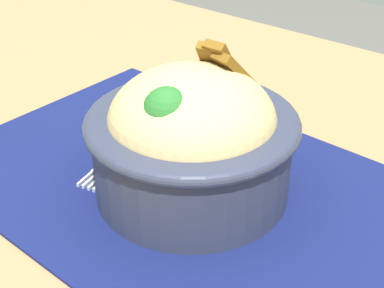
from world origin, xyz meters
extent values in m
cube|color=#99754C|center=(0.00, 0.00, 0.76)|extent=(1.38, 0.83, 0.03)
cylinder|color=olive|center=(0.63, -0.36, 0.37)|extent=(0.04, 0.04, 0.74)
cube|color=#11194C|center=(0.03, 0.01, 0.77)|extent=(0.46, 0.32, 0.00)
cylinder|color=#2D3347|center=(0.01, 0.01, 0.81)|extent=(0.18, 0.18, 0.08)
torus|color=#2D3347|center=(0.01, 0.01, 0.85)|extent=(0.19, 0.19, 0.01)
ellipsoid|color=tan|center=(0.01, 0.01, 0.85)|extent=(0.21, 0.21, 0.09)
sphere|color=#286C2A|center=(0.01, 0.05, 0.88)|extent=(0.04, 0.04, 0.04)
sphere|color=#286C2A|center=(0.01, 0.03, 0.87)|extent=(0.04, 0.04, 0.04)
cylinder|color=orange|center=(0.04, 0.01, 0.87)|extent=(0.03, 0.02, 0.01)
cylinder|color=orange|center=(0.02, 0.00, 0.87)|extent=(0.04, 0.02, 0.01)
cube|color=brown|center=(0.00, -0.03, 0.88)|extent=(0.03, 0.04, 0.04)
cube|color=brown|center=(0.01, -0.03, 0.89)|extent=(0.02, 0.04, 0.05)
cube|color=brown|center=(0.02, -0.03, 0.88)|extent=(0.03, 0.04, 0.05)
cube|color=silver|center=(0.11, -0.02, 0.78)|extent=(0.02, 0.07, 0.00)
cube|color=silver|center=(0.10, 0.02, 0.78)|extent=(0.01, 0.01, 0.00)
cube|color=silver|center=(0.10, 0.04, 0.78)|extent=(0.03, 0.03, 0.00)
cube|color=silver|center=(0.10, 0.06, 0.78)|extent=(0.01, 0.02, 0.00)
cube|color=silver|center=(0.09, 0.06, 0.78)|extent=(0.01, 0.02, 0.00)
cube|color=silver|center=(0.09, 0.06, 0.78)|extent=(0.01, 0.02, 0.00)
cube|color=silver|center=(0.08, 0.06, 0.78)|extent=(0.01, 0.02, 0.00)
camera|label=1|loc=(-0.25, 0.34, 1.09)|focal=53.03mm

